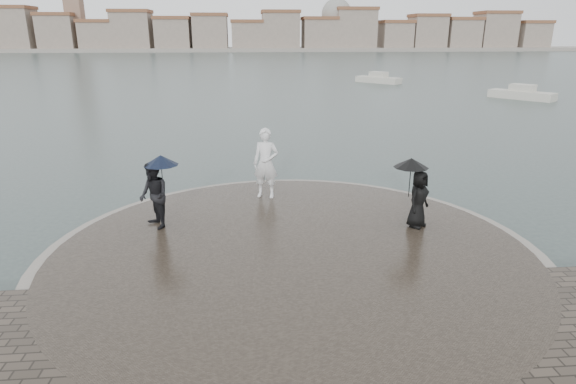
{
  "coord_description": "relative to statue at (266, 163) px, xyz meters",
  "views": [
    {
      "loc": [
        -1.07,
        -7.45,
        5.49
      ],
      "look_at": [
        0.0,
        4.8,
        1.45
      ],
      "focal_mm": 30.0,
      "sensor_mm": 36.0,
      "label": 1
    }
  ],
  "objects": [
    {
      "name": "kerb_ring",
      "position": [
        0.47,
        -4.2,
        -1.34
      ],
      "size": [
        12.5,
        12.5,
        0.32
      ],
      "primitive_type": "cylinder",
      "color": "gray",
      "rests_on": "ground"
    },
    {
      "name": "statue",
      "position": [
        0.0,
        0.0,
        0.0
      ],
      "size": [
        0.95,
        0.76,
        2.28
      ],
      "primitive_type": "imported",
      "rotation": [
        0.0,
        0.0,
        -0.28
      ],
      "color": "white",
      "rests_on": "quay_tip"
    },
    {
      "name": "quay_tip",
      "position": [
        0.47,
        -4.2,
        -1.32
      ],
      "size": [
        11.9,
        11.9,
        0.36
      ],
      "primitive_type": "cylinder",
      "color": "#2D261E",
      "rests_on": "ground"
    },
    {
      "name": "visitor_left",
      "position": [
        -3.13,
        -2.39,
        -0.04
      ],
      "size": [
        1.26,
        1.14,
        2.04
      ],
      "color": "black",
      "rests_on": "quay_tip"
    },
    {
      "name": "far_skyline",
      "position": [
        -5.82,
        153.01,
        4.11
      ],
      "size": [
        260.0,
        20.0,
        37.0
      ],
      "color": "gray",
      "rests_on": "ground"
    },
    {
      "name": "visitor_right",
      "position": [
        4.02,
        -2.94,
        -0.07
      ],
      "size": [
        1.19,
        1.03,
        1.95
      ],
      "color": "black",
      "rests_on": "quay_tip"
    },
    {
      "name": "boats",
      "position": [
        19.49,
        34.04,
        -1.12
      ],
      "size": [
        13.48,
        21.01,
        1.5
      ],
      "color": "beige",
      "rests_on": "ground"
    },
    {
      "name": "ground",
      "position": [
        0.47,
        -7.7,
        -1.5
      ],
      "size": [
        400.0,
        400.0,
        0.0
      ],
      "primitive_type": "plane",
      "color": "#2B3835",
      "rests_on": "ground"
    }
  ]
}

